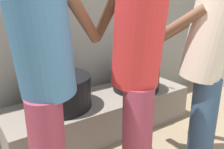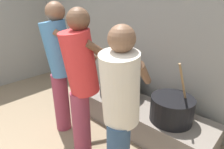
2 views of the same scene
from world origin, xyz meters
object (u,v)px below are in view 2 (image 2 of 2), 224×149
at_px(cooking_pot_main, 172,109).
at_px(cook_in_red_shirt, 81,79).
at_px(cook_in_blue_shirt, 60,63).
at_px(cooking_pot_secondary, 120,86).
at_px(cook_in_cream_shirt, 120,108).

distance_m(cooking_pot_main, cook_in_red_shirt, 1.09).
height_order(cooking_pot_main, cook_in_blue_shirt, cook_in_blue_shirt).
height_order(cooking_pot_secondary, cook_in_cream_shirt, cook_in_cream_shirt).
xyz_separation_m(cooking_pot_secondary, cook_in_blue_shirt, (-0.35, -0.74, 0.46)).
bearing_deg(cook_in_blue_shirt, cook_in_cream_shirt, -9.00).
relative_size(cooking_pot_secondary, cook_in_blue_shirt, 0.35).
height_order(cook_in_cream_shirt, cook_in_blue_shirt, cook_in_blue_shirt).
relative_size(cooking_pot_main, cook_in_blue_shirt, 0.45).
height_order(cooking_pot_main, cook_in_cream_shirt, cook_in_cream_shirt).
bearing_deg(cooking_pot_secondary, cooking_pot_main, -4.67).
xyz_separation_m(cooking_pot_main, cook_in_red_shirt, (-0.65, -0.77, 0.43)).
bearing_deg(cooking_pot_secondary, cook_in_blue_shirt, -115.51).
height_order(cooking_pot_main, cooking_pot_secondary, cooking_pot_main).
bearing_deg(cook_in_cream_shirt, cook_in_red_shirt, 172.60).
bearing_deg(cooking_pot_secondary, cook_in_cream_shirt, -49.41).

